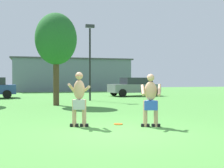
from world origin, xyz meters
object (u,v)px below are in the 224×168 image
at_px(frisbee, 118,124).
at_px(car_gray_near_post, 135,86).
at_px(player_in_blue, 151,99).
at_px(player_with_cap, 79,97).
at_px(lamp_post, 90,53).
at_px(tree_right_field, 56,40).

bearing_deg(frisbee, car_gray_near_post, 67.85).
distance_m(player_in_blue, frisbee, 1.36).
bearing_deg(player_with_cap, lamp_post, 76.79).
bearing_deg(player_with_cap, player_in_blue, -16.54).
relative_size(car_gray_near_post, tree_right_field, 0.88).
height_order(player_with_cap, frisbee, player_with_cap).
xyz_separation_m(player_in_blue, frisbee, (-0.82, 0.70, -0.83)).
bearing_deg(tree_right_field, car_gray_near_post, 44.84).
bearing_deg(player_with_cap, car_gray_near_post, 63.85).
distance_m(frisbee, lamp_post, 10.86).
bearing_deg(tree_right_field, player_in_blue, -75.23).
distance_m(player_in_blue, car_gray_near_post, 16.20).
height_order(frisbee, car_gray_near_post, car_gray_near_post).
relative_size(player_with_cap, car_gray_near_post, 0.37).
bearing_deg(car_gray_near_post, lamp_post, -137.84).
relative_size(lamp_post, tree_right_field, 1.00).
xyz_separation_m(player_with_cap, lamp_post, (2.44, 10.40, 2.26)).
distance_m(player_with_cap, tree_right_field, 7.97).
bearing_deg(player_in_blue, car_gray_near_post, 71.46).
bearing_deg(player_in_blue, tree_right_field, 104.77).
xyz_separation_m(player_in_blue, tree_right_field, (-2.14, 8.11, 2.78)).
relative_size(player_with_cap, lamp_post, 0.33).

